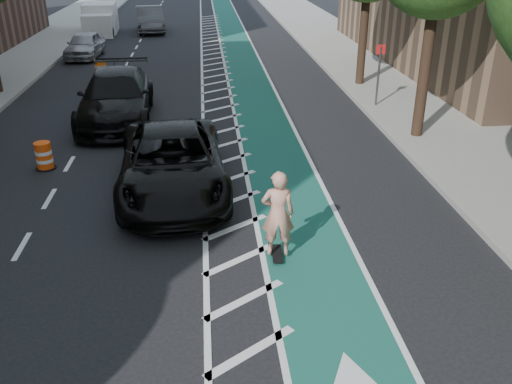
{
  "coord_description": "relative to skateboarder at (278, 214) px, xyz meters",
  "views": [
    {
      "loc": [
        0.93,
        -8.24,
        6.11
      ],
      "look_at": [
        1.94,
        2.37,
        1.1
      ],
      "focal_mm": 38.0,
      "sensor_mm": 36.0,
      "label": 1
    }
  ],
  "objects": [
    {
      "name": "sidewalk_right",
      "position": [
        7.2,
        8.56,
        -0.96
      ],
      "size": [
        5.0,
        90.0,
        0.15
      ],
      "primitive_type": "cube",
      "color": "gray",
      "rests_on": "ground"
    },
    {
      "name": "box_truck",
      "position": [
        -8.53,
        30.67,
        -0.12
      ],
      "size": [
        2.41,
        4.87,
        1.97
      ],
      "rotation": [
        0.0,
        0.0,
        0.07
      ],
      "color": "white",
      "rests_on": "ground"
    },
    {
      "name": "barrel_c",
      "position": [
        -6.3,
        16.75,
        -0.61
      ],
      "size": [
        0.66,
        0.66,
        0.9
      ],
      "color": "#FE5F0D",
      "rests_on": "ground"
    },
    {
      "name": "sign_post",
      "position": [
        5.3,
        10.56,
        0.32
      ],
      "size": [
        0.35,
        0.08,
        2.47
      ],
      "color": "#4C4C4C",
      "rests_on": "ground"
    },
    {
      "name": "skateboard",
      "position": [
        0.0,
        0.0,
        -0.95
      ],
      "size": [
        0.25,
        0.74,
        0.1
      ],
      "rotation": [
        0.0,
        0.0,
        -0.07
      ],
      "color": "black",
      "rests_on": "ground"
    },
    {
      "name": "curb_right",
      "position": [
        4.75,
        8.56,
        -0.95
      ],
      "size": [
        0.12,
        90.0,
        0.16
      ],
      "primitive_type": "cube",
      "color": "gray",
      "rests_on": "ground"
    },
    {
      "name": "suv_far",
      "position": [
        -4.6,
        9.92,
        -0.15
      ],
      "size": [
        2.71,
        6.19,
        1.77
      ],
      "primitive_type": "imported",
      "rotation": [
        0.0,
        0.0,
        0.04
      ],
      "color": "black",
      "rests_on": "ground"
    },
    {
      "name": "suv_near",
      "position": [
        -2.3,
        3.55,
        -0.22
      ],
      "size": [
        3.06,
        6.02,
        1.63
      ],
      "primitive_type": "imported",
      "rotation": [
        0.0,
        0.0,
        0.06
      ],
      "color": "black",
      "rests_on": "ground"
    },
    {
      "name": "car_silver",
      "position": [
        -7.98,
        21.94,
        -0.33
      ],
      "size": [
        1.92,
        4.21,
        1.4
      ],
      "primitive_type": "imported",
      "rotation": [
        0.0,
        0.0,
        -0.07
      ],
      "color": "#A8A8AE",
      "rests_on": "ground"
    },
    {
      "name": "car_grey",
      "position": [
        -5.1,
        31.11,
        -0.17
      ],
      "size": [
        2.48,
        5.42,
        1.72
      ],
      "primitive_type": "imported",
      "rotation": [
        0.0,
        0.0,
        0.13
      ],
      "color": "#4F5054",
      "rests_on": "ground"
    },
    {
      "name": "buffer_strip",
      "position": [
        -0.8,
        8.56,
        -1.03
      ],
      "size": [
        1.4,
        90.0,
        0.01
      ],
      "primitive_type": "cube",
      "color": "silver",
      "rests_on": "ground"
    },
    {
      "name": "ground",
      "position": [
        -2.3,
        -1.44,
        -1.03
      ],
      "size": [
        120.0,
        120.0,
        0.0
      ],
      "primitive_type": "plane",
      "color": "black",
      "rests_on": "ground"
    },
    {
      "name": "bike_lane",
      "position": [
        0.7,
        8.56,
        -1.03
      ],
      "size": [
        2.0,
        90.0,
        0.01
      ],
      "primitive_type": "cube",
      "color": "#185448",
      "rests_on": "ground"
    },
    {
      "name": "skateboarder",
      "position": [
        0.0,
        0.0,
        0.0
      ],
      "size": [
        0.71,
        0.49,
        1.87
      ],
      "primitive_type": "imported",
      "rotation": [
        0.0,
        0.0,
        3.07
      ],
      "color": "tan",
      "rests_on": "skateboard"
    },
    {
      "name": "barrel_a",
      "position": [
        -6.1,
        5.46,
        -0.65
      ],
      "size": [
        0.59,
        0.59,
        0.8
      ],
      "color": "#FF4D0D",
      "rests_on": "ground"
    },
    {
      "name": "barrel_b",
      "position": [
        -4.1,
        8.66,
        -0.6
      ],
      "size": [
        0.67,
        0.67,
        0.91
      ],
      "color": "#E15E0B",
      "rests_on": "ground"
    }
  ]
}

